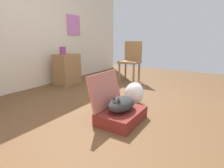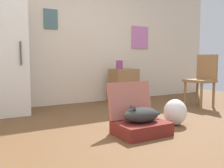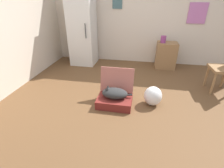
{
  "view_description": "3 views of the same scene",
  "coord_description": "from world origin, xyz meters",
  "px_view_note": "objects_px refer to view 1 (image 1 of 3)",
  "views": [
    {
      "loc": [
        -2.1,
        -1.1,
        0.99
      ],
      "look_at": [
        -0.07,
        0.18,
        0.38
      ],
      "focal_mm": 28.34,
      "sensor_mm": 36.0,
      "label": 1
    },
    {
      "loc": [
        -2.06,
        -2.45,
        0.87
      ],
      "look_at": [
        -0.38,
        0.47,
        0.54
      ],
      "focal_mm": 41.1,
      "sensor_mm": 36.0,
      "label": 2
    },
    {
      "loc": [
        0.07,
        -2.55,
        1.69
      ],
      "look_at": [
        -0.43,
        0.13,
        0.27
      ],
      "focal_mm": 26.94,
      "sensor_mm": 36.0,
      "label": 3
    }
  ],
  "objects_px": {
    "suitcase_base": "(121,116)",
    "chair": "(131,60)",
    "vase_tall": "(63,51)",
    "plastic_bag_white": "(134,93)",
    "side_table": "(67,69)",
    "cat": "(121,104)"
  },
  "relations": [
    {
      "from": "plastic_bag_white",
      "to": "vase_tall",
      "type": "distance_m",
      "value": 1.91
    },
    {
      "from": "suitcase_base",
      "to": "chair",
      "type": "height_order",
      "value": "chair"
    },
    {
      "from": "suitcase_base",
      "to": "cat",
      "type": "relative_size",
      "value": 1.14
    },
    {
      "from": "chair",
      "to": "cat",
      "type": "bearing_deg",
      "value": -68.91
    },
    {
      "from": "side_table",
      "to": "vase_tall",
      "type": "relative_size",
      "value": 4.01
    },
    {
      "from": "suitcase_base",
      "to": "side_table",
      "type": "xyz_separation_m",
      "value": [
        1.01,
        1.97,
        0.26
      ]
    },
    {
      "from": "cat",
      "to": "chair",
      "type": "height_order",
      "value": "chair"
    },
    {
      "from": "suitcase_base",
      "to": "side_table",
      "type": "relative_size",
      "value": 0.89
    },
    {
      "from": "suitcase_base",
      "to": "vase_tall",
      "type": "relative_size",
      "value": 3.56
    },
    {
      "from": "vase_tall",
      "to": "chair",
      "type": "xyz_separation_m",
      "value": [
        1.11,
        -1.06,
        -0.23
      ]
    },
    {
      "from": "suitcase_base",
      "to": "side_table",
      "type": "distance_m",
      "value": 2.23
    },
    {
      "from": "suitcase_base",
      "to": "cat",
      "type": "distance_m",
      "value": 0.16
    },
    {
      "from": "vase_tall",
      "to": "side_table",
      "type": "bearing_deg",
      "value": 18.42
    },
    {
      "from": "suitcase_base",
      "to": "chair",
      "type": "distance_m",
      "value": 2.22
    },
    {
      "from": "side_table",
      "to": "vase_tall",
      "type": "height_order",
      "value": "vase_tall"
    },
    {
      "from": "suitcase_base",
      "to": "cat",
      "type": "bearing_deg",
      "value": 175.88
    },
    {
      "from": "suitcase_base",
      "to": "plastic_bag_white",
      "type": "height_order",
      "value": "plastic_bag_white"
    },
    {
      "from": "suitcase_base",
      "to": "chair",
      "type": "bearing_deg",
      "value": 23.58
    },
    {
      "from": "plastic_bag_white",
      "to": "side_table",
      "type": "bearing_deg",
      "value": 78.76
    },
    {
      "from": "chair",
      "to": "vase_tall",
      "type": "bearing_deg",
      "value": -136.12
    },
    {
      "from": "suitcase_base",
      "to": "vase_tall",
      "type": "distance_m",
      "value": 2.23
    },
    {
      "from": "plastic_bag_white",
      "to": "side_table",
      "type": "relative_size",
      "value": 0.51
    }
  ]
}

